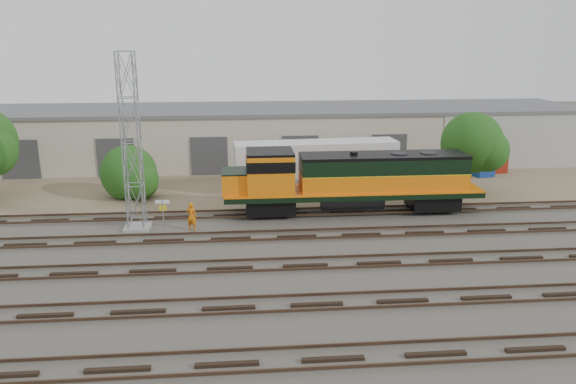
{
  "coord_description": "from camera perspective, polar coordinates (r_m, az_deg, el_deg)",
  "views": [
    {
      "loc": [
        -3.34,
        -30.53,
        11.9
      ],
      "look_at": [
        -0.31,
        4.0,
        2.2
      ],
      "focal_mm": 35.0,
      "sensor_mm": 36.0,
      "label": 1
    }
  ],
  "objects": [
    {
      "name": "worker",
      "position": [
        35.86,
        -9.77,
        -2.44
      ],
      "size": [
        0.78,
        0.64,
        1.83
      ],
      "primitive_type": "imported",
      "rotation": [
        0.0,
        0.0,
        2.78
      ],
      "color": "orange",
      "rests_on": "ground"
    },
    {
      "name": "tracks",
      "position": [
        30.15,
        1.77,
        -7.46
      ],
      "size": [
        80.0,
        20.4,
        0.28
      ],
      "color": "black",
      "rests_on": "ground"
    },
    {
      "name": "locomotive",
      "position": [
        38.45,
        6.17,
        1.28
      ],
      "size": [
        17.64,
        3.1,
        4.24
      ],
      "color": "black",
      "rests_on": "tracks"
    },
    {
      "name": "sign_post",
      "position": [
        35.48,
        -12.6,
        -1.76
      ],
      "size": [
        0.89,
        0.12,
        2.18
      ],
      "color": "gray",
      "rests_on": "ground"
    },
    {
      "name": "ground",
      "position": [
        32.94,
        1.15,
        -5.55
      ],
      "size": [
        140.0,
        140.0,
        0.0
      ],
      "primitive_type": "plane",
      "color": "#47423A",
      "rests_on": "ground"
    },
    {
      "name": "dumpster_red",
      "position": [
        53.82,
        20.41,
        2.63
      ],
      "size": [
        1.55,
        1.46,
        1.4
      ],
      "primitive_type": "cube",
      "rotation": [
        0.0,
        0.0,
        0.04
      ],
      "color": "maroon",
      "rests_on": "ground"
    },
    {
      "name": "semi_trailer",
      "position": [
        44.21,
        3.25,
        3.29
      ],
      "size": [
        12.91,
        3.48,
        3.93
      ],
      "rotation": [
        0.0,
        0.0,
        0.07
      ],
      "color": "silver",
      "rests_on": "ground"
    },
    {
      "name": "dirt_strip",
      "position": [
        47.18,
        -0.79,
        1.03
      ],
      "size": [
        80.0,
        16.0,
        0.02
      ],
      "primitive_type": "cube",
      "color": "#726047",
      "rests_on": "ground"
    },
    {
      "name": "signal_tower",
      "position": [
        35.79,
        -15.6,
        4.52
      ],
      "size": [
        1.62,
        1.62,
        11.01
      ],
      "rotation": [
        0.0,
        0.0,
        -0.03
      ],
      "color": "gray",
      "rests_on": "ground"
    },
    {
      "name": "tree_east",
      "position": [
        45.2,
        18.53,
        4.58
      ],
      "size": [
        4.92,
        4.69,
        6.33
      ],
      "color": "#382619",
      "rests_on": "ground"
    },
    {
      "name": "tree_mid",
      "position": [
        43.93,
        -15.63,
        1.69
      ],
      "size": [
        4.44,
        4.23,
        4.23
      ],
      "color": "#382619",
      "rests_on": "ground"
    },
    {
      "name": "dumpster_blue",
      "position": [
        51.92,
        19.13,
        2.36
      ],
      "size": [
        1.92,
        1.85,
        1.5
      ],
      "primitive_type": "cube",
      "rotation": [
        0.0,
        0.0,
        0.25
      ],
      "color": "navy",
      "rests_on": "ground"
    },
    {
      "name": "warehouse",
      "position": [
        54.41,
        -1.38,
        5.84
      ],
      "size": [
        58.4,
        10.4,
        5.3
      ],
      "color": "#C0B7A0",
      "rests_on": "ground"
    }
  ]
}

